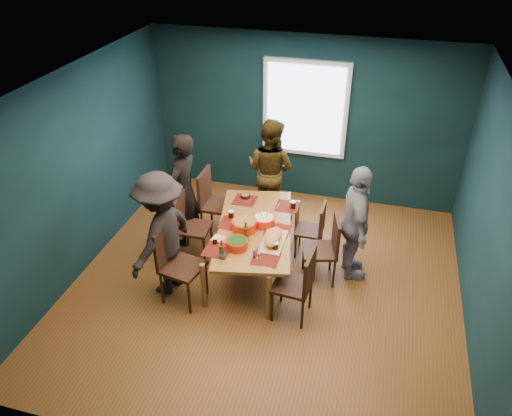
{
  "coord_description": "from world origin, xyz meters",
  "views": [
    {
      "loc": [
        1.2,
        -4.93,
        4.4
      ],
      "look_at": [
        -0.2,
        0.25,
        1.03
      ],
      "focal_mm": 35.0,
      "sensor_mm": 36.0,
      "label": 1
    }
  ],
  "objects_px": {
    "chair_right_far": "(315,226)",
    "person_near_left": "(162,234)",
    "chair_right_near": "(300,281)",
    "person_far_left": "(183,191)",
    "dining_table": "(255,231)",
    "person_back": "(270,170)",
    "chair_left_mid": "(188,222)",
    "bowl_salad": "(244,225)",
    "person_right": "(356,224)",
    "cutting_board": "(273,238)",
    "chair_right_mid": "(327,245)",
    "bowl_dumpling": "(264,220)",
    "chair_left_far": "(212,198)",
    "chair_left_near": "(175,259)",
    "bowl_herbs": "(237,243)"
  },
  "relations": [
    {
      "from": "chair_left_far",
      "to": "chair_left_near",
      "type": "distance_m",
      "value": 1.49
    },
    {
      "from": "chair_left_mid",
      "to": "person_far_left",
      "type": "bearing_deg",
      "value": 116.08
    },
    {
      "from": "chair_right_near",
      "to": "bowl_herbs",
      "type": "relative_size",
      "value": 3.58
    },
    {
      "from": "chair_right_near",
      "to": "person_back",
      "type": "xyz_separation_m",
      "value": [
        -0.89,
        2.12,
        0.26
      ]
    },
    {
      "from": "chair_left_mid",
      "to": "bowl_salad",
      "type": "xyz_separation_m",
      "value": [
        0.88,
        -0.2,
        0.23
      ]
    },
    {
      "from": "person_far_left",
      "to": "person_right",
      "type": "height_order",
      "value": "person_far_left"
    },
    {
      "from": "bowl_salad",
      "to": "chair_right_far",
      "type": "bearing_deg",
      "value": 37.97
    },
    {
      "from": "person_far_left",
      "to": "bowl_dumpling",
      "type": "bearing_deg",
      "value": 83.11
    },
    {
      "from": "person_near_left",
      "to": "cutting_board",
      "type": "height_order",
      "value": "person_near_left"
    },
    {
      "from": "chair_right_far",
      "to": "person_near_left",
      "type": "distance_m",
      "value": 2.15
    },
    {
      "from": "dining_table",
      "to": "person_back",
      "type": "height_order",
      "value": "person_back"
    },
    {
      "from": "chair_left_near",
      "to": "chair_right_mid",
      "type": "distance_m",
      "value": 1.95
    },
    {
      "from": "chair_left_far",
      "to": "chair_left_near",
      "type": "relative_size",
      "value": 0.99
    },
    {
      "from": "dining_table",
      "to": "bowl_salad",
      "type": "height_order",
      "value": "bowl_salad"
    },
    {
      "from": "chair_right_far",
      "to": "chair_right_mid",
      "type": "height_order",
      "value": "chair_right_mid"
    },
    {
      "from": "chair_left_mid",
      "to": "bowl_salad",
      "type": "distance_m",
      "value": 0.93
    },
    {
      "from": "chair_right_near",
      "to": "person_far_left",
      "type": "relative_size",
      "value": 0.57
    },
    {
      "from": "dining_table",
      "to": "chair_left_near",
      "type": "xyz_separation_m",
      "value": [
        -0.8,
        -0.77,
        -0.04
      ]
    },
    {
      "from": "dining_table",
      "to": "person_far_left",
      "type": "distance_m",
      "value": 1.26
    },
    {
      "from": "bowl_dumpling",
      "to": "bowl_herbs",
      "type": "distance_m",
      "value": 0.61
    },
    {
      "from": "chair_right_mid",
      "to": "bowl_dumpling",
      "type": "bearing_deg",
      "value": 164.35
    },
    {
      "from": "chair_left_far",
      "to": "person_back",
      "type": "bearing_deg",
      "value": 44.14
    },
    {
      "from": "chair_left_near",
      "to": "bowl_dumpling",
      "type": "distance_m",
      "value": 1.26
    },
    {
      "from": "person_back",
      "to": "bowl_dumpling",
      "type": "xyz_separation_m",
      "value": [
        0.23,
        -1.31,
        -0.05
      ]
    },
    {
      "from": "person_near_left",
      "to": "bowl_herbs",
      "type": "distance_m",
      "value": 0.94
    },
    {
      "from": "bowl_herbs",
      "to": "person_back",
      "type": "bearing_deg",
      "value": 91.27
    },
    {
      "from": "person_right",
      "to": "bowl_salad",
      "type": "height_order",
      "value": "person_right"
    },
    {
      "from": "person_right",
      "to": "person_near_left",
      "type": "xyz_separation_m",
      "value": [
        -2.3,
        -0.91,
        0.03
      ]
    },
    {
      "from": "chair_right_far",
      "to": "bowl_herbs",
      "type": "relative_size",
      "value": 3.03
    },
    {
      "from": "chair_left_far",
      "to": "cutting_board",
      "type": "xyz_separation_m",
      "value": [
        1.17,
        -0.99,
        0.18
      ]
    },
    {
      "from": "chair_right_near",
      "to": "chair_right_mid",
      "type": "bearing_deg",
      "value": 80.79
    },
    {
      "from": "dining_table",
      "to": "chair_left_far",
      "type": "relative_size",
      "value": 1.96
    },
    {
      "from": "chair_left_mid",
      "to": "chair_right_near",
      "type": "xyz_separation_m",
      "value": [
        1.75,
        -0.83,
        0.01
      ]
    },
    {
      "from": "chair_right_near",
      "to": "bowl_dumpling",
      "type": "relative_size",
      "value": 3.38
    },
    {
      "from": "chair_left_mid",
      "to": "person_back",
      "type": "height_order",
      "value": "person_back"
    },
    {
      "from": "chair_right_near",
      "to": "person_back",
      "type": "relative_size",
      "value": 0.59
    },
    {
      "from": "person_far_left",
      "to": "bowl_herbs",
      "type": "relative_size",
      "value": 6.31
    },
    {
      "from": "person_far_left",
      "to": "bowl_dumpling",
      "type": "height_order",
      "value": "person_far_left"
    },
    {
      "from": "chair_left_near",
      "to": "person_near_left",
      "type": "bearing_deg",
      "value": 161.4
    },
    {
      "from": "chair_left_mid",
      "to": "bowl_salad",
      "type": "relative_size",
      "value": 2.88
    },
    {
      "from": "chair_right_far",
      "to": "bowl_dumpling",
      "type": "bearing_deg",
      "value": -141.71
    },
    {
      "from": "dining_table",
      "to": "person_far_left",
      "type": "xyz_separation_m",
      "value": [
        -1.17,
        0.42,
        0.21
      ]
    },
    {
      "from": "bowl_dumpling",
      "to": "chair_right_near",
      "type": "bearing_deg",
      "value": -51.4
    },
    {
      "from": "chair_right_mid",
      "to": "person_back",
      "type": "xyz_separation_m",
      "value": [
        -1.09,
        1.33,
        0.27
      ]
    },
    {
      "from": "person_right",
      "to": "cutting_board",
      "type": "xyz_separation_m",
      "value": [
        -0.96,
        -0.54,
        -0.03
      ]
    },
    {
      "from": "dining_table",
      "to": "bowl_dumpling",
      "type": "bearing_deg",
      "value": 28.99
    },
    {
      "from": "chair_left_near",
      "to": "bowl_salad",
      "type": "relative_size",
      "value": 3.16
    },
    {
      "from": "person_right",
      "to": "bowl_herbs",
      "type": "relative_size",
      "value": 6.01
    },
    {
      "from": "chair_left_far",
      "to": "chair_right_far",
      "type": "distance_m",
      "value": 1.59
    },
    {
      "from": "chair_left_near",
      "to": "chair_right_mid",
      "type": "bearing_deg",
      "value": 36.87
    }
  ]
}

